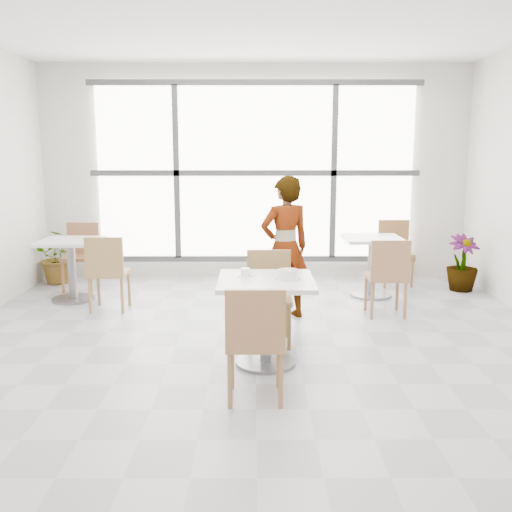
{
  "coord_description": "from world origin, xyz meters",
  "views": [
    {
      "loc": [
        -0.01,
        -4.68,
        1.8
      ],
      "look_at": [
        0.0,
        -0.3,
        1.0
      ],
      "focal_mm": 40.26,
      "sensor_mm": 36.0,
      "label": 1
    }
  ],
  "objects_px": {
    "bg_table_left": "(71,261)",
    "bg_chair_right_far": "(395,248)",
    "chair_near": "(255,337)",
    "bg_table_right": "(372,258)",
    "bg_chair_left_near": "(107,268)",
    "plant_left": "(60,256)",
    "plant_right": "(462,263)",
    "bg_chair_left_far": "(82,251)",
    "main_table": "(266,305)",
    "chair_far": "(269,290)",
    "coffee_cup": "(246,273)",
    "person": "(285,248)",
    "bg_chair_right_near": "(388,272)",
    "oatmeal_bowl": "(288,274)"
  },
  "relations": [
    {
      "from": "bg_table_left",
      "to": "bg_chair_right_far",
      "type": "relative_size",
      "value": 0.86
    },
    {
      "from": "chair_near",
      "to": "bg_table_right",
      "type": "xyz_separation_m",
      "value": [
        1.47,
        3.12,
        -0.01
      ]
    },
    {
      "from": "bg_table_right",
      "to": "bg_chair_left_near",
      "type": "xyz_separation_m",
      "value": [
        -3.13,
        -0.7,
        0.01
      ]
    },
    {
      "from": "plant_left",
      "to": "plant_right",
      "type": "distance_m",
      "value": 5.42
    },
    {
      "from": "bg_table_right",
      "to": "bg_chair_left_far",
      "type": "relative_size",
      "value": 0.86
    },
    {
      "from": "bg_chair_right_far",
      "to": "plant_left",
      "type": "xyz_separation_m",
      "value": [
        -4.61,
        0.07,
        -0.12
      ]
    },
    {
      "from": "main_table",
      "to": "bg_table_right",
      "type": "height_order",
      "value": "same"
    },
    {
      "from": "chair_far",
      "to": "coffee_cup",
      "type": "distance_m",
      "value": 0.62
    },
    {
      "from": "coffee_cup",
      "to": "bg_table_left",
      "type": "bearing_deg",
      "value": 136.44
    },
    {
      "from": "chair_near",
      "to": "bg_chair_right_far",
      "type": "xyz_separation_m",
      "value": [
        1.92,
        3.81,
        0.0
      ]
    },
    {
      "from": "plant_left",
      "to": "person",
      "type": "bearing_deg",
      "value": -29.44
    },
    {
      "from": "bg_chair_left_far",
      "to": "plant_left",
      "type": "bearing_deg",
      "value": 140.36
    },
    {
      "from": "bg_chair_left_far",
      "to": "bg_chair_right_near",
      "type": "bearing_deg",
      "value": -19.9
    },
    {
      "from": "chair_near",
      "to": "bg_chair_left_near",
      "type": "relative_size",
      "value": 1.0
    },
    {
      "from": "chair_far",
      "to": "bg_chair_right_near",
      "type": "bearing_deg",
      "value": 31.52
    },
    {
      "from": "bg_chair_left_near",
      "to": "bg_chair_right_near",
      "type": "distance_m",
      "value": 3.12
    },
    {
      "from": "chair_near",
      "to": "chair_far",
      "type": "distance_m",
      "value": 1.39
    },
    {
      "from": "bg_table_left",
      "to": "bg_chair_right_far",
      "type": "height_order",
      "value": "bg_chair_right_far"
    },
    {
      "from": "person",
      "to": "plant_left",
      "type": "relative_size",
      "value": 2.05
    },
    {
      "from": "bg_chair_left_far",
      "to": "bg_chair_right_near",
      "type": "height_order",
      "value": "same"
    },
    {
      "from": "coffee_cup",
      "to": "bg_table_right",
      "type": "distance_m",
      "value": 2.74
    },
    {
      "from": "bg_chair_left_far",
      "to": "bg_chair_right_near",
      "type": "xyz_separation_m",
      "value": [
        3.74,
        -1.35,
        0.0
      ]
    },
    {
      "from": "bg_chair_left_near",
      "to": "plant_right",
      "type": "height_order",
      "value": "bg_chair_left_near"
    },
    {
      "from": "coffee_cup",
      "to": "person",
      "type": "distance_m",
      "value": 1.36
    },
    {
      "from": "person",
      "to": "bg_chair_right_near",
      "type": "height_order",
      "value": "person"
    },
    {
      "from": "main_table",
      "to": "bg_chair_right_near",
      "type": "distance_m",
      "value": 1.97
    },
    {
      "from": "bg_chair_right_far",
      "to": "plant_left",
      "type": "distance_m",
      "value": 4.61
    },
    {
      "from": "oatmeal_bowl",
      "to": "bg_table_right",
      "type": "bearing_deg",
      "value": 63.23
    },
    {
      "from": "oatmeal_bowl",
      "to": "bg_chair_right_near",
      "type": "height_order",
      "value": "bg_chair_right_near"
    },
    {
      "from": "bg_table_left",
      "to": "bg_chair_left_far",
      "type": "bearing_deg",
      "value": 95.64
    },
    {
      "from": "oatmeal_bowl",
      "to": "person",
      "type": "bearing_deg",
      "value": 88.02
    },
    {
      "from": "chair_near",
      "to": "bg_table_left",
      "type": "distance_m",
      "value": 3.67
    },
    {
      "from": "main_table",
      "to": "coffee_cup",
      "type": "relative_size",
      "value": 5.03
    },
    {
      "from": "oatmeal_bowl",
      "to": "bg_table_left",
      "type": "distance_m",
      "value": 3.32
    },
    {
      "from": "main_table",
      "to": "plant_left",
      "type": "bearing_deg",
      "value": 131.8
    },
    {
      "from": "bg_table_left",
      "to": "bg_chair_left_far",
      "type": "relative_size",
      "value": 0.86
    },
    {
      "from": "bg_chair_left_far",
      "to": "plant_right",
      "type": "distance_m",
      "value": 5.0
    },
    {
      "from": "bg_table_left",
      "to": "bg_chair_left_near",
      "type": "bearing_deg",
      "value": -41.78
    },
    {
      "from": "bg_chair_right_far",
      "to": "plant_left",
      "type": "bearing_deg",
      "value": 179.1
    },
    {
      "from": "bg_chair_right_near",
      "to": "person",
      "type": "bearing_deg",
      "value": 0.75
    },
    {
      "from": "main_table",
      "to": "oatmeal_bowl",
      "type": "height_order",
      "value": "oatmeal_bowl"
    },
    {
      "from": "plant_right",
      "to": "plant_left",
      "type": "bearing_deg",
      "value": 174.99
    },
    {
      "from": "chair_near",
      "to": "bg_chair_right_near",
      "type": "bearing_deg",
      "value": -123.46
    },
    {
      "from": "bg_chair_left_far",
      "to": "bg_chair_left_near",
      "type": "bearing_deg",
      "value": -61.12
    },
    {
      "from": "chair_far",
      "to": "bg_table_left",
      "type": "xyz_separation_m",
      "value": [
        -2.36,
        1.53,
        -0.01
      ]
    },
    {
      "from": "oatmeal_bowl",
      "to": "person",
      "type": "distance_m",
      "value": 1.42
    },
    {
      "from": "oatmeal_bowl",
      "to": "bg_chair_left_near",
      "type": "relative_size",
      "value": 0.24
    },
    {
      "from": "bg_table_left",
      "to": "plant_left",
      "type": "height_order",
      "value": "plant_left"
    },
    {
      "from": "bg_chair_right_near",
      "to": "plant_right",
      "type": "xyz_separation_m",
      "value": [
        1.26,
        1.21,
        -0.13
      ]
    },
    {
      "from": "bg_table_left",
      "to": "plant_left",
      "type": "relative_size",
      "value": 0.99
    }
  ]
}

